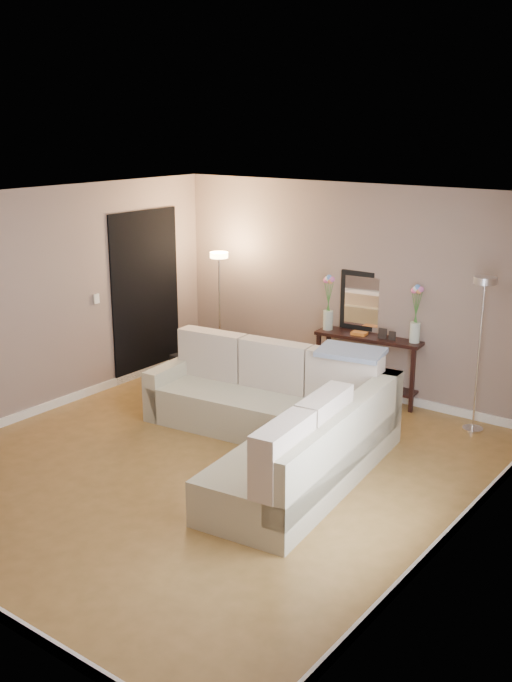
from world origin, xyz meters
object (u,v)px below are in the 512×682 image
Objects in this scene: floor_lamp_lit at (219,289)px; floor_lamp_unlit at (482,324)px; console_table at (362,362)px; sectional_sofa at (279,419)px.

floor_lamp_lit is 0.96× the size of floor_lamp_unlit.
floor_lamp_unlit reaches higher than console_table.
console_table is at bearing 173.67° from floor_lamp_unlit.
floor_lamp_unlit is (1.50, -0.17, 0.76)m from console_table.
floor_lamp_lit reaches higher than sectional_sofa.
floor_lamp_unlit reaches higher than floor_lamp_lit.
console_table is at bearing 92.66° from sectional_sofa.
sectional_sofa is 2.22× the size of console_table.
floor_lamp_lit reaches higher than console_table.
console_table is 0.78× the size of floor_lamp_unlit.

